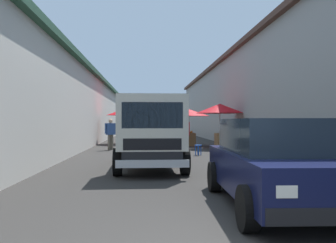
% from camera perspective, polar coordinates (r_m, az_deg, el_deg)
% --- Properties ---
extents(ground, '(90.00, 90.00, 0.00)m').
position_cam_1_polar(ground, '(16.90, -0.12, -4.77)').
color(ground, '#33302D').
extents(building_left_whitewash, '(49.80, 7.50, 4.26)m').
position_cam_1_polar(building_left_whitewash, '(20.13, -22.16, 2.09)').
color(building_left_whitewash, beige).
rests_on(building_left_whitewash, ground).
extents(building_right_concrete, '(49.80, 7.50, 5.50)m').
position_cam_1_polar(building_right_concrete, '(20.89, 20.33, 3.72)').
color(building_right_concrete, gray).
rests_on(building_right_concrete, ground).
extents(fruit_stall_far_right, '(2.43, 2.43, 2.20)m').
position_cam_1_polar(fruit_stall_far_right, '(20.98, 3.28, 0.67)').
color(fruit_stall_far_right, '#9E9EA3').
rests_on(fruit_stall_far_right, ground).
extents(fruit_stall_near_right, '(2.85, 2.85, 2.37)m').
position_cam_1_polar(fruit_stall_near_right, '(23.03, -6.21, 1.26)').
color(fruit_stall_near_right, '#9E9EA3').
rests_on(fruit_stall_near_right, ground).
extents(fruit_stall_mid_lane, '(2.52, 2.52, 2.42)m').
position_cam_1_polar(fruit_stall_mid_lane, '(19.19, 8.23, 1.25)').
color(fruit_stall_mid_lane, '#9E9EA3').
rests_on(fruit_stall_mid_lane, ground).
extents(hatchback_car, '(3.96, 2.01, 1.45)m').
position_cam_1_polar(hatchback_car, '(6.30, 16.96, -6.08)').
color(hatchback_car, '#0F1438').
rests_on(hatchback_car, ground).
extents(delivery_truck, '(4.94, 2.02, 2.08)m').
position_cam_1_polar(delivery_truck, '(10.13, -2.72, -2.06)').
color(delivery_truck, black).
rests_on(delivery_truck, ground).
extents(vendor_by_crates, '(0.41, 0.53, 1.53)m').
position_cam_1_polar(vendor_by_crates, '(18.10, -9.01, -1.69)').
color(vendor_by_crates, '#665B4C').
rests_on(vendor_by_crates, ground).
extents(vendor_in_shade, '(0.36, 0.60, 1.61)m').
position_cam_1_polar(vendor_in_shade, '(14.38, 2.30, -1.92)').
color(vendor_in_shade, navy).
rests_on(vendor_in_shade, ground).
extents(parked_scooter, '(1.69, 0.45, 1.14)m').
position_cam_1_polar(parked_scooter, '(15.76, 11.19, -3.48)').
color(parked_scooter, black).
rests_on(parked_scooter, ground).
extents(plastic_stool, '(0.30, 0.30, 0.43)m').
position_cam_1_polar(plastic_stool, '(15.12, 4.77, -4.09)').
color(plastic_stool, '#194CB2').
rests_on(plastic_stool, ground).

